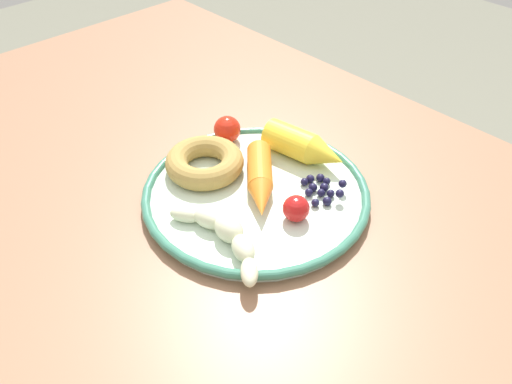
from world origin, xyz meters
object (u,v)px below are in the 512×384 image
Objects in this scene: plate at (256,194)px; tomato_near at (296,208)px; banana at (224,234)px; blueberry_pile at (322,189)px; carrot_orange at (260,180)px; dining_table at (237,248)px; carrot_yellow at (305,147)px; donut at (204,163)px; tomato_mid at (227,129)px.

tomato_near reaches higher than plate.
banana is 2.61× the size of blueberry_pile.
carrot_orange is at bearing 42.77° from blueberry_pile.
banana is 0.09m from tomato_near.
carrot_orange is at bearing -67.58° from banana.
plate is at bearing 0.52° from tomato_near.
plate is 4.63× the size of blueberry_pile.
plate is (-0.02, -0.02, 0.10)m from dining_table.
tomato_near is at bearing -179.48° from plate.
carrot_yellow reaches higher than donut.
tomato_near is at bearing 164.95° from tomato_mid.
carrot_orange is (-0.00, -0.01, 0.02)m from plate.
donut is (0.12, -0.07, 0.00)m from banana.
plate is 0.09m from blueberry_pile.
tomato_mid is at bearing -64.44° from donut.
carrot_orange is (-0.02, -0.03, 0.12)m from dining_table.
banana is at bearing 103.57° from carrot_yellow.
tomato_mid is (0.11, 0.05, -0.00)m from carrot_yellow.
dining_table is 19.74× the size of blueberry_pile.
tomato_near is (-0.09, -0.02, 0.12)m from dining_table.
tomato_mid is at bearing -15.05° from tomato_near.
carrot_orange is at bearing -93.34° from plate.
carrot_yellow reaches higher than banana.
tomato_near is (-0.01, 0.06, 0.01)m from blueberry_pile.
tomato_mid is at bearing -36.41° from dining_table.
tomato_mid is (0.18, -0.05, 0.00)m from tomato_near.
dining_table is 0.15m from banana.
tomato_near is at bearing 175.28° from carrot_orange.
tomato_near is at bearing -167.05° from dining_table.
donut is (0.08, 0.02, 0.02)m from plate.
banana reaches higher than plate.
banana is 5.05× the size of tomato_near.
blueberry_pile is at bearing -97.46° from banana.
plate is at bearing -165.24° from donut.
donut reaches higher than dining_table.
blueberry_pile is at bearing 150.06° from carrot_yellow.
carrot_orange reaches higher than dining_table.
blueberry_pile is (-0.06, -0.05, -0.01)m from carrot_orange.
banana is 0.15m from blueberry_pile.
carrot_orange is 1.91× the size of blueberry_pile.
tomato_mid is (0.15, -0.14, 0.01)m from banana.
tomato_near is 0.84× the size of tomato_mid.
carrot_yellow reaches higher than carrot_orange.
dining_table is 0.17m from carrot_yellow.
dining_table is 7.57× the size of banana.
tomato_near reaches higher than dining_table.
tomato_near is at bearing -108.74° from banana.
dining_table is 0.13m from carrot_orange.
tomato_mid is at bearing -20.92° from carrot_orange.
blueberry_pile is 0.17m from tomato_mid.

